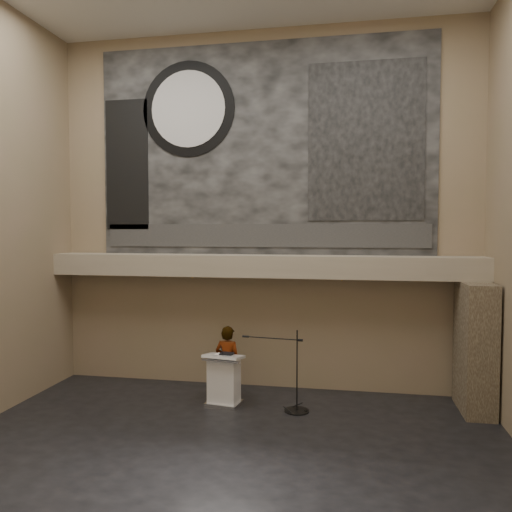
# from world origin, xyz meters

# --- Properties ---
(floor) EXTENTS (10.00, 10.00, 0.00)m
(floor) POSITION_xyz_m (0.00, 0.00, 0.00)
(floor) COLOR black
(floor) RESTS_ON ground
(wall_back) EXTENTS (10.00, 0.02, 8.50)m
(wall_back) POSITION_xyz_m (0.00, 4.00, 4.25)
(wall_back) COLOR #837453
(wall_back) RESTS_ON floor
(wall_front) EXTENTS (10.00, 0.02, 8.50)m
(wall_front) POSITION_xyz_m (0.00, -4.00, 4.25)
(wall_front) COLOR #837453
(wall_front) RESTS_ON floor
(soffit) EXTENTS (10.00, 0.80, 0.50)m
(soffit) POSITION_xyz_m (0.00, 3.60, 2.95)
(soffit) COLOR gray
(soffit) RESTS_ON wall_back
(sprinkler_left) EXTENTS (0.04, 0.04, 0.06)m
(sprinkler_left) POSITION_xyz_m (-1.60, 3.55, 2.67)
(sprinkler_left) COLOR #B2893D
(sprinkler_left) RESTS_ON soffit
(sprinkler_right) EXTENTS (0.04, 0.04, 0.06)m
(sprinkler_right) POSITION_xyz_m (1.90, 3.55, 2.67)
(sprinkler_right) COLOR #B2893D
(sprinkler_right) RESTS_ON soffit
(banner) EXTENTS (8.00, 0.05, 5.00)m
(banner) POSITION_xyz_m (0.00, 3.97, 5.70)
(banner) COLOR black
(banner) RESTS_ON wall_back
(banner_text_strip) EXTENTS (7.76, 0.02, 0.55)m
(banner_text_strip) POSITION_xyz_m (0.00, 3.93, 3.65)
(banner_text_strip) COLOR #2C2C2C
(banner_text_strip) RESTS_ON banner
(banner_clock_rim) EXTENTS (2.30, 0.02, 2.30)m
(banner_clock_rim) POSITION_xyz_m (-1.80, 3.93, 6.70)
(banner_clock_rim) COLOR black
(banner_clock_rim) RESTS_ON banner
(banner_clock_face) EXTENTS (1.84, 0.02, 1.84)m
(banner_clock_face) POSITION_xyz_m (-1.80, 3.91, 6.70)
(banner_clock_face) COLOR silver
(banner_clock_face) RESTS_ON banner
(banner_building_print) EXTENTS (2.60, 0.02, 3.60)m
(banner_building_print) POSITION_xyz_m (2.40, 3.93, 5.80)
(banner_building_print) COLOR black
(banner_building_print) RESTS_ON banner
(banner_brick_print) EXTENTS (1.10, 0.02, 3.20)m
(banner_brick_print) POSITION_xyz_m (-3.40, 3.93, 5.40)
(banner_brick_print) COLOR black
(banner_brick_print) RESTS_ON banner
(stone_pier) EXTENTS (0.60, 1.40, 2.70)m
(stone_pier) POSITION_xyz_m (4.65, 3.15, 1.35)
(stone_pier) COLOR #473B2B
(stone_pier) RESTS_ON floor
(lectern) EXTENTS (0.87, 0.68, 1.14)m
(lectern) POSITION_xyz_m (-0.58, 2.52, 0.55)
(lectern) COLOR silver
(lectern) RESTS_ON floor
(binder) EXTENTS (0.30, 0.25, 0.04)m
(binder) POSITION_xyz_m (-0.52, 2.55, 1.12)
(binder) COLOR black
(binder) RESTS_ON lectern
(papers) EXTENTS (0.26, 0.31, 0.00)m
(papers) POSITION_xyz_m (-0.68, 2.52, 1.10)
(papers) COLOR white
(papers) RESTS_ON lectern
(speaker_person) EXTENTS (0.67, 0.51, 1.65)m
(speaker_person) POSITION_xyz_m (-0.59, 2.91, 0.83)
(speaker_person) COLOR white
(speaker_person) RESTS_ON floor
(mic_stand) EXTENTS (1.44, 0.52, 1.71)m
(mic_stand) POSITION_xyz_m (0.97, 2.44, 0.25)
(mic_stand) COLOR black
(mic_stand) RESTS_ON floor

